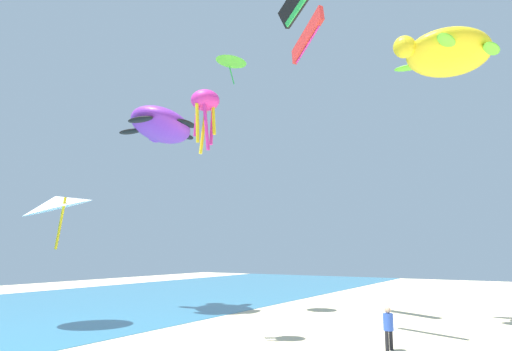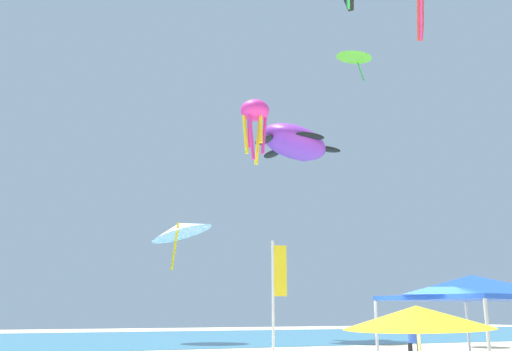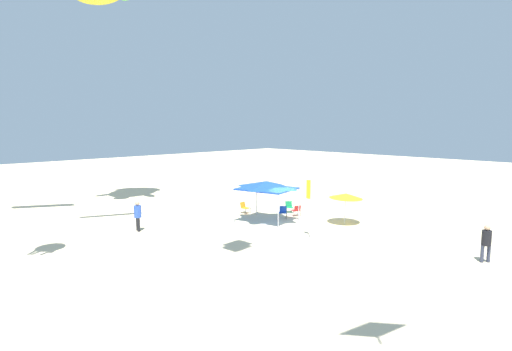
{
  "view_description": "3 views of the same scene",
  "coord_description": "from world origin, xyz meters",
  "px_view_note": "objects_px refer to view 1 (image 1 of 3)",
  "views": [
    {
      "loc": [
        -14.86,
        1.93,
        4.41
      ],
      "look_at": [
        1.96,
        12.16,
        7.7
      ],
      "focal_mm": 31.57,
      "sensor_mm": 36.0,
      "label": 1
    },
    {
      "loc": [
        -7.37,
        -10.13,
        1.99
      ],
      "look_at": [
        1.96,
        12.74,
        7.88
      ],
      "focal_mm": 39.98,
      "sensor_mm": 36.0,
      "label": 2
    },
    {
      "loc": [
        -16.49,
        19.78,
        6.63
      ],
      "look_at": [
        1.63,
        1.96,
        3.38
      ],
      "focal_mm": 28.44,
      "sensor_mm": 36.0,
      "label": 3
    }
  ],
  "objects_px": {
    "person_by_tent": "(388,325)",
    "kite_octopus_magenta": "(205,104)",
    "kite_turtle_yellow": "(447,53)",
    "kite_delta_white": "(57,202)",
    "kite_parafoil_red": "(307,37)",
    "kite_turtle_purple": "(160,126)",
    "kite_delta_lime": "(232,59)"
  },
  "relations": [
    {
      "from": "person_by_tent",
      "to": "kite_octopus_magenta",
      "type": "bearing_deg",
      "value": 125.77
    },
    {
      "from": "person_by_tent",
      "to": "kite_turtle_yellow",
      "type": "relative_size",
      "value": 0.25
    },
    {
      "from": "kite_delta_white",
      "to": "kite_parafoil_red",
      "type": "xyz_separation_m",
      "value": [
        11.34,
        -11.73,
        12.61
      ]
    },
    {
      "from": "kite_parafoil_red",
      "to": "kite_turtle_purple",
      "type": "distance_m",
      "value": 13.17
    },
    {
      "from": "person_by_tent",
      "to": "kite_turtle_purple",
      "type": "relative_size",
      "value": 0.24
    },
    {
      "from": "kite_octopus_magenta",
      "to": "kite_delta_lime",
      "type": "relative_size",
      "value": 0.98
    },
    {
      "from": "kite_delta_white",
      "to": "kite_octopus_magenta",
      "type": "xyz_separation_m",
      "value": [
        1.1,
        -10.4,
        4.77
      ]
    },
    {
      "from": "person_by_tent",
      "to": "kite_turtle_purple",
      "type": "height_order",
      "value": "kite_turtle_purple"
    },
    {
      "from": "person_by_tent",
      "to": "kite_parafoil_red",
      "type": "xyz_separation_m",
      "value": [
        7.3,
        7.01,
        18.82
      ]
    },
    {
      "from": "kite_parafoil_red",
      "to": "kite_delta_lime",
      "type": "bearing_deg",
      "value": 45.02
    },
    {
      "from": "kite_turtle_yellow",
      "to": "kite_delta_lime",
      "type": "relative_size",
      "value": 2.17
    },
    {
      "from": "kite_turtle_yellow",
      "to": "kite_parafoil_red",
      "type": "bearing_deg",
      "value": -31.48
    },
    {
      "from": "person_by_tent",
      "to": "kite_delta_lime",
      "type": "height_order",
      "value": "kite_delta_lime"
    },
    {
      "from": "kite_turtle_yellow",
      "to": "kite_octopus_magenta",
      "type": "bearing_deg",
      "value": 6.5
    },
    {
      "from": "kite_turtle_yellow",
      "to": "kite_delta_lime",
      "type": "distance_m",
      "value": 15.62
    },
    {
      "from": "kite_delta_white",
      "to": "kite_delta_lime",
      "type": "relative_size",
      "value": 1.59
    },
    {
      "from": "person_by_tent",
      "to": "kite_delta_lime",
      "type": "distance_m",
      "value": 23.29
    },
    {
      "from": "person_by_tent",
      "to": "kite_delta_white",
      "type": "bearing_deg",
      "value": 118.53
    },
    {
      "from": "kite_octopus_magenta",
      "to": "kite_turtle_yellow",
      "type": "bearing_deg",
      "value": -147.85
    },
    {
      "from": "kite_delta_white",
      "to": "kite_turtle_purple",
      "type": "xyz_separation_m",
      "value": [
        8.37,
        -0.3,
        6.79
      ]
    },
    {
      "from": "kite_turtle_yellow",
      "to": "kite_turtle_purple",
      "type": "relative_size",
      "value": 0.93
    },
    {
      "from": "kite_parafoil_red",
      "to": "kite_delta_lime",
      "type": "relative_size",
      "value": 1.15
    },
    {
      "from": "kite_delta_white",
      "to": "kite_parafoil_red",
      "type": "bearing_deg",
      "value": -110.56
    },
    {
      "from": "person_by_tent",
      "to": "kite_delta_lime",
      "type": "relative_size",
      "value": 0.55
    },
    {
      "from": "person_by_tent",
      "to": "kite_delta_white",
      "type": "distance_m",
      "value": 20.15
    },
    {
      "from": "kite_turtle_yellow",
      "to": "kite_turtle_purple",
      "type": "xyz_separation_m",
      "value": [
        -4.73,
        20.57,
        -3.04
      ]
    },
    {
      "from": "kite_delta_lime",
      "to": "kite_turtle_yellow",
      "type": "bearing_deg",
      "value": 64.63
    },
    {
      "from": "kite_octopus_magenta",
      "to": "kite_turtle_purple",
      "type": "height_order",
      "value": "kite_turtle_purple"
    },
    {
      "from": "kite_parafoil_red",
      "to": "kite_turtle_purple",
      "type": "xyz_separation_m",
      "value": [
        -2.97,
        11.43,
        -5.82
      ]
    },
    {
      "from": "kite_parafoil_red",
      "to": "person_by_tent",
      "type": "bearing_deg",
      "value": 170.58
    },
    {
      "from": "kite_parafoil_red",
      "to": "kite_delta_lime",
      "type": "xyz_separation_m",
      "value": [
        -0.89,
        6.11,
        -0.68
      ]
    },
    {
      "from": "kite_turtle_yellow",
      "to": "person_by_tent",
      "type": "bearing_deg",
      "value": 34.36
    }
  ]
}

